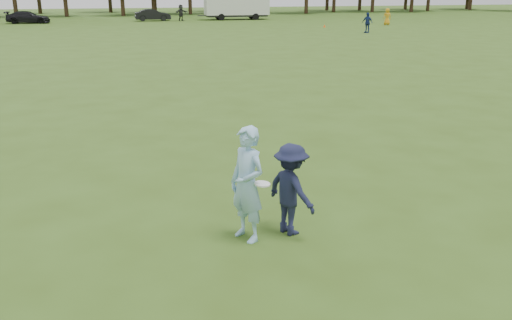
# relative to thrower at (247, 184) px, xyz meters

# --- Properties ---
(ground) EXTENTS (200.00, 200.00, 0.00)m
(ground) POSITION_rel_thrower_xyz_m (-0.02, 0.78, -1.02)
(ground) COLOR #344C15
(ground) RESTS_ON ground
(thrower) EXTENTS (0.78, 0.88, 2.03)m
(thrower) POSITION_rel_thrower_xyz_m (0.00, 0.00, 0.00)
(thrower) COLOR #94C3E5
(thrower) RESTS_ON ground
(defender) EXTENTS (1.02, 1.24, 1.67)m
(defender) POSITION_rel_thrower_xyz_m (0.80, 0.05, -0.18)
(defender) COLOR #191C37
(defender) RESTS_ON ground
(player_far_b) EXTENTS (0.95, 1.14, 1.83)m
(player_far_b) POSITION_rel_thrower_xyz_m (20.12, 39.07, -0.10)
(player_far_b) COLOR navy
(player_far_b) RESTS_ON ground
(player_far_c) EXTENTS (0.96, 0.71, 1.80)m
(player_far_c) POSITION_rel_thrower_xyz_m (26.54, 47.91, -0.12)
(player_far_c) COLOR orange
(player_far_c) RESTS_ON ground
(player_far_d) EXTENTS (1.84, 1.48, 1.96)m
(player_far_d) POSITION_rel_thrower_xyz_m (5.21, 60.25, -0.04)
(player_far_d) COLOR #282828
(player_far_d) RESTS_ON ground
(car_d) EXTENTS (4.84, 2.14, 1.38)m
(car_d) POSITION_rel_thrower_xyz_m (-12.34, 59.84, -0.33)
(car_d) COLOR black
(car_d) RESTS_ON ground
(car_f) EXTENTS (4.38, 1.72, 1.42)m
(car_f) POSITION_rel_thrower_xyz_m (1.84, 61.08, -0.31)
(car_f) COLOR black
(car_f) RESTS_ON ground
(field_cone) EXTENTS (0.28, 0.28, 0.30)m
(field_cone) POSITION_rel_thrower_xyz_m (18.65, 46.29, -0.87)
(field_cone) COLOR #E94F0C
(field_cone) RESTS_ON ground
(disc_in_play) EXTENTS (0.29, 0.29, 0.06)m
(disc_in_play) POSITION_rel_thrower_xyz_m (0.21, -0.23, 0.07)
(disc_in_play) COLOR white
(disc_in_play) RESTS_ON ground
(cargo_trailer) EXTENTS (9.00, 2.75, 3.20)m
(cargo_trailer) POSITION_rel_thrower_xyz_m (12.37, 61.27, 0.76)
(cargo_trailer) COLOR silver
(cargo_trailer) RESTS_ON ground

